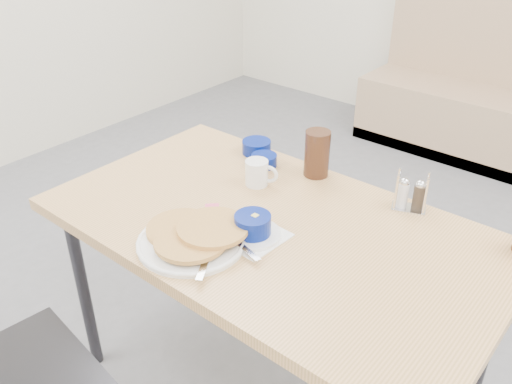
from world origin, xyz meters
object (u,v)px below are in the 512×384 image
Objects in this scene: creamer_bowl at (256,147)px; butter_bowl at (264,160)px; pancake_plate at (193,237)px; amber_tumbler at (317,154)px; dining_table at (271,239)px; grits_setting at (252,228)px; booth_bench at (510,109)px; condiment_caddy at (410,197)px; coffee_mug at (258,173)px.

butter_bowl is at bearing -35.49° from creamer_bowl.
amber_tumbler reaches higher than pancake_plate.
amber_tumbler reaches higher than dining_table.
grits_setting is 0.56m from creamer_bowl.
booth_bench is at bearing 88.22° from amber_tumbler.
creamer_bowl is at bearing 128.41° from grits_setting.
pancake_plate is (-0.10, -2.76, 0.43)m from booth_bench.
butter_bowl is at bearing 132.38° from dining_table.
dining_table is 4.45× the size of pancake_plate.
booth_bench reaches higher than pancake_plate.
pancake_plate is at bearing -114.37° from dining_table.
creamer_bowl is (-0.24, 0.57, 0.00)m from pancake_plate.
booth_bench is at bearing 81.17° from creamer_bowl.
dining_table is at bearing -47.62° from butter_bowl.
pancake_plate is 0.53m from butter_bowl.
amber_tumbler is 0.36m from condiment_caddy.
coffee_mug is (-0.08, 0.38, 0.02)m from pancake_plate.
coffee_mug reaches higher than grits_setting.
creamer_bowl is 1.16× the size of butter_bowl.
pancake_plate is 0.39m from coffee_mug.
butter_bowl is 0.57× the size of amber_tumbler.
dining_table is 12.52× the size of coffee_mug.
grits_setting is (0.00, -2.63, 0.44)m from booth_bench.
dining_table is at bearing -78.66° from amber_tumbler.
pancake_plate is at bearing -93.61° from amber_tumbler.
butter_bowl is at bearing 120.19° from coffee_mug.
butter_bowl is at bearing 106.39° from pancake_plate.
booth_bench reaches higher than dining_table.
creamer_bowl is 0.63m from condiment_caddy.
pancake_plate is at bearing -92.16° from booth_bench.
creamer_bowl is 0.28m from amber_tumbler.
grits_setting is at bearing 51.04° from pancake_plate.
coffee_mug is 0.57× the size of grits_setting.
coffee_mug reaches higher than butter_bowl.
dining_table is 7.13× the size of grits_setting.
coffee_mug is at bearing -179.89° from condiment_caddy.
grits_setting is 1.56× the size of condiment_caddy.
creamer_bowl is (-0.16, 0.19, -0.02)m from coffee_mug.
creamer_bowl is (-0.34, 0.34, 0.09)m from dining_table.
condiment_caddy is at bearing 6.59° from butter_bowl.
coffee_mug is (-0.18, -2.38, 0.46)m from booth_bench.
dining_table is at bearing -151.70° from condiment_caddy.
amber_tumbler reaches higher than condiment_caddy.
booth_bench is 1.36× the size of dining_table.
coffee_mug is 0.22m from amber_tumbler.
booth_bench reaches higher than butter_bowl.
pancake_plate is 0.57m from amber_tumbler.
dining_table is 14.89× the size of butter_bowl.
creamer_bowl is at bearing 158.52° from condiment_caddy.
booth_bench is at bearing 87.84° from pancake_plate.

